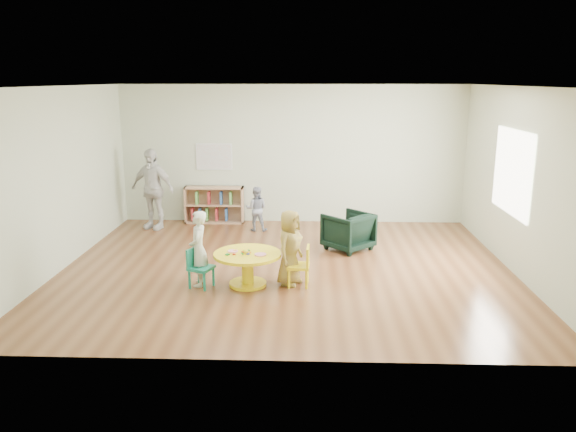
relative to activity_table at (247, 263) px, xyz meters
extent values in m
plane|color=brown|center=(0.53, 0.77, -0.34)|extent=(7.00, 7.00, 0.00)
cube|color=white|center=(0.53, 0.77, 2.41)|extent=(7.00, 6.00, 0.10)
cube|color=#B4C2A6|center=(0.53, 3.77, 1.06)|extent=(7.00, 0.10, 2.80)
cube|color=#B4C2A6|center=(0.53, -2.23, 1.06)|extent=(7.00, 0.10, 2.80)
cube|color=#B4C2A6|center=(-2.97, 0.77, 1.06)|extent=(0.10, 6.00, 2.80)
cube|color=#B4C2A6|center=(4.03, 0.77, 1.06)|extent=(0.10, 6.00, 2.80)
cube|color=white|center=(4.01, 1.07, 1.16)|extent=(0.02, 1.60, 1.30)
cylinder|color=yellow|center=(0.00, 0.00, -0.11)|extent=(0.17, 0.17, 0.44)
cylinder|color=yellow|center=(0.00, 0.00, -0.31)|extent=(0.54, 0.54, 0.04)
cylinder|color=yellow|center=(0.00, 0.00, 0.13)|extent=(0.97, 0.97, 0.04)
cylinder|color=pink|center=(-0.22, 0.05, 0.16)|extent=(0.15, 0.15, 0.02)
cylinder|color=pink|center=(0.19, -0.09, 0.16)|extent=(0.17, 0.17, 0.02)
cylinder|color=yellow|center=(-0.02, -0.02, 0.17)|extent=(0.09, 0.13, 0.04)
cylinder|color=#167C2D|center=(-0.06, -0.10, 0.17)|extent=(0.04, 0.05, 0.02)
cylinder|color=#167C2D|center=(0.02, 0.05, 0.17)|extent=(0.04, 0.05, 0.02)
cube|color=red|center=(-0.18, -0.08, 0.16)|extent=(0.05, 0.06, 0.02)
cube|color=orange|center=(0.02, 0.01, 0.16)|extent=(0.07, 0.07, 0.02)
cube|color=#1A24CA|center=(0.01, -0.06, 0.16)|extent=(0.06, 0.06, 0.02)
cube|color=#167C2D|center=(-0.27, -0.10, 0.16)|extent=(0.06, 0.07, 0.02)
cube|color=red|center=(-0.06, 0.03, 0.16)|extent=(0.07, 0.06, 0.02)
cube|color=orange|center=(-0.19, 0.08, 0.16)|extent=(0.06, 0.06, 0.02)
cube|color=#18896B|center=(-0.65, -0.10, -0.05)|extent=(0.40, 0.40, 0.04)
cube|color=#18896B|center=(-0.78, -0.05, 0.11)|extent=(0.14, 0.30, 0.27)
cylinder|color=#18896B|center=(-0.72, 0.06, -0.20)|extent=(0.04, 0.04, 0.27)
cylinder|color=#18896B|center=(-0.81, -0.17, -0.20)|extent=(0.04, 0.04, 0.27)
cylinder|color=#18896B|center=(-0.49, -0.03, -0.20)|extent=(0.04, 0.04, 0.27)
cylinder|color=#18896B|center=(-0.58, -0.26, -0.20)|extent=(0.04, 0.04, 0.27)
cube|color=yellow|center=(0.73, 0.01, -0.04)|extent=(0.33, 0.33, 0.04)
cube|color=yellow|center=(0.87, 0.01, 0.11)|extent=(0.05, 0.31, 0.27)
cylinder|color=yellow|center=(0.85, -0.12, -0.20)|extent=(0.04, 0.04, 0.27)
cylinder|color=yellow|center=(0.86, 0.13, -0.20)|extent=(0.04, 0.04, 0.27)
cylinder|color=yellow|center=(0.60, -0.11, -0.20)|extent=(0.04, 0.04, 0.27)
cylinder|color=yellow|center=(0.61, 0.14, -0.20)|extent=(0.04, 0.04, 0.27)
cube|color=tan|center=(-1.66, 3.60, 0.04)|extent=(0.03, 0.30, 0.75)
cube|color=tan|center=(-0.49, 3.60, 0.04)|extent=(0.03, 0.30, 0.75)
cube|color=tan|center=(-1.07, 3.60, -0.32)|extent=(1.20, 0.30, 0.03)
cube|color=tan|center=(-1.07, 3.60, 0.40)|extent=(1.20, 0.30, 0.03)
cube|color=tan|center=(-1.07, 3.60, 0.04)|extent=(1.14, 0.28, 0.03)
cube|color=tan|center=(-1.07, 3.74, 0.04)|extent=(1.20, 0.02, 0.75)
cube|color=#C23338|center=(-1.52, 3.58, -0.16)|extent=(0.04, 0.18, 0.26)
cube|color=#2D5A9E|center=(-1.37, 3.58, -0.16)|extent=(0.04, 0.18, 0.26)
cube|color=#66BA55|center=(-1.22, 3.58, -0.16)|extent=(0.04, 0.18, 0.26)
cube|color=#C23338|center=(-1.02, 3.58, -0.16)|extent=(0.04, 0.18, 0.26)
cube|color=#2D5A9E|center=(-0.82, 3.58, -0.16)|extent=(0.04, 0.18, 0.26)
cube|color=#66BA55|center=(-1.42, 3.58, 0.19)|extent=(0.04, 0.18, 0.26)
cube|color=#C23338|center=(-1.17, 3.58, 0.19)|extent=(0.04, 0.18, 0.26)
cube|color=#2D5A9E|center=(-0.92, 3.58, 0.19)|extent=(0.04, 0.18, 0.26)
cube|color=#66BA55|center=(-0.72, 3.58, 0.19)|extent=(0.04, 0.18, 0.26)
cube|color=white|center=(-1.07, 3.76, 1.01)|extent=(0.74, 0.01, 0.54)
cube|color=#ED3242|center=(-1.07, 3.75, 1.01)|extent=(0.70, 0.00, 0.50)
imported|color=black|center=(1.56, 1.80, -0.01)|extent=(1.01, 1.01, 0.66)
imported|color=silver|center=(-0.70, -0.01, 0.21)|extent=(0.30, 0.42, 1.09)
imported|color=yellow|center=(0.60, 0.07, 0.22)|extent=(0.54, 0.63, 1.10)
imported|color=#1D2948|center=(-0.15, 2.99, 0.10)|extent=(0.44, 0.35, 0.87)
imported|color=silver|center=(-2.21, 3.10, 0.46)|extent=(1.01, 0.67, 1.59)
camera|label=1|loc=(0.86, -7.62, 2.58)|focal=35.00mm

